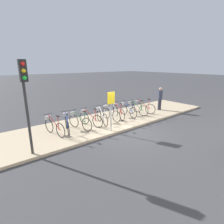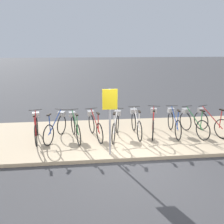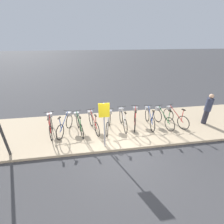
{
  "view_description": "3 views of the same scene",
  "coord_description": "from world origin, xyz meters",
  "px_view_note": "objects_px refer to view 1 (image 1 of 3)",
  "views": [
    {
      "loc": [
        -6.08,
        -6.47,
        3.54
      ],
      "look_at": [
        0.39,
        1.6,
        0.69
      ],
      "focal_mm": 28.0,
      "sensor_mm": 36.0,
      "label": 1
    },
    {
      "loc": [
        -1.27,
        -5.82,
        3.39
      ],
      "look_at": [
        -0.61,
        0.76,
        1.36
      ],
      "focal_mm": 35.0,
      "sensor_mm": 36.0,
      "label": 2
    },
    {
      "loc": [
        -1.19,
        -4.96,
        4.43
      ],
      "look_at": [
        -0.28,
        1.1,
        1.38
      ],
      "focal_mm": 24.0,
      "sensor_mm": 36.0,
      "label": 3
    }
  ],
  "objects_px": {
    "parked_bicycle_6": "(118,111)",
    "parked_bicycle_2": "(79,121)",
    "parked_bicycle_4": "(101,116)",
    "parked_bicycle_8": "(136,108)",
    "pedestrian": "(160,98)",
    "sign_post": "(111,105)",
    "parked_bicycle_1": "(67,123)",
    "parked_bicycle_0": "(54,126)",
    "parked_bicycle_7": "(128,109)",
    "parked_bicycle_3": "(89,118)",
    "parked_bicycle_5": "(110,113)",
    "parked_bicycle_9": "(142,107)",
    "traffic_light": "(25,89)"
  },
  "relations": [
    {
      "from": "parked_bicycle_2",
      "to": "parked_bicycle_9",
      "type": "bearing_deg",
      "value": 0.28
    },
    {
      "from": "parked_bicycle_9",
      "to": "traffic_light",
      "type": "bearing_deg",
      "value": -169.76
    },
    {
      "from": "parked_bicycle_0",
      "to": "sign_post",
      "type": "bearing_deg",
      "value": -29.31
    },
    {
      "from": "parked_bicycle_6",
      "to": "parked_bicycle_9",
      "type": "xyz_separation_m",
      "value": [
        2.18,
        -0.15,
        0.0
      ]
    },
    {
      "from": "pedestrian",
      "to": "parked_bicycle_8",
      "type": "bearing_deg",
      "value": 175.72
    },
    {
      "from": "parked_bicycle_4",
      "to": "parked_bicycle_9",
      "type": "xyz_separation_m",
      "value": [
        3.63,
        0.03,
        0.0
      ]
    },
    {
      "from": "traffic_light",
      "to": "parked_bicycle_0",
      "type": "bearing_deg",
      "value": 46.45
    },
    {
      "from": "parked_bicycle_7",
      "to": "pedestrian",
      "type": "height_order",
      "value": "pedestrian"
    },
    {
      "from": "parked_bicycle_3",
      "to": "parked_bicycle_7",
      "type": "xyz_separation_m",
      "value": [
        3.02,
        0.04,
        0.0
      ]
    },
    {
      "from": "pedestrian",
      "to": "parked_bicycle_4",
      "type": "bearing_deg",
      "value": 178.14
    },
    {
      "from": "parked_bicycle_2",
      "to": "traffic_light",
      "type": "height_order",
      "value": "traffic_light"
    },
    {
      "from": "parked_bicycle_0",
      "to": "parked_bicycle_8",
      "type": "distance_m",
      "value": 5.79
    },
    {
      "from": "parked_bicycle_6",
      "to": "parked_bicycle_8",
      "type": "bearing_deg",
      "value": -6.59
    },
    {
      "from": "parked_bicycle_1",
      "to": "parked_bicycle_2",
      "type": "distance_m",
      "value": 0.67
    },
    {
      "from": "parked_bicycle_4",
      "to": "parked_bicycle_8",
      "type": "distance_m",
      "value": 2.93
    },
    {
      "from": "parked_bicycle_8",
      "to": "parked_bicycle_2",
      "type": "bearing_deg",
      "value": -179.95
    },
    {
      "from": "parked_bicycle_7",
      "to": "traffic_light",
      "type": "distance_m",
      "value": 6.99
    },
    {
      "from": "parked_bicycle_7",
      "to": "parked_bicycle_9",
      "type": "relative_size",
      "value": 1.05
    },
    {
      "from": "parked_bicycle_0",
      "to": "parked_bicycle_5",
      "type": "relative_size",
      "value": 0.99
    },
    {
      "from": "parked_bicycle_0",
      "to": "parked_bicycle_8",
      "type": "relative_size",
      "value": 1.01
    },
    {
      "from": "parked_bicycle_6",
      "to": "pedestrian",
      "type": "xyz_separation_m",
      "value": [
        3.9,
        -0.35,
        0.45
      ]
    },
    {
      "from": "parked_bicycle_2",
      "to": "parked_bicycle_4",
      "type": "distance_m",
      "value": 1.49
    },
    {
      "from": "parked_bicycle_2",
      "to": "parked_bicycle_6",
      "type": "relative_size",
      "value": 1.01
    },
    {
      "from": "parked_bicycle_5",
      "to": "parked_bicycle_9",
      "type": "bearing_deg",
      "value": -2.57
    },
    {
      "from": "parked_bicycle_6",
      "to": "parked_bicycle_9",
      "type": "bearing_deg",
      "value": -3.92
    },
    {
      "from": "parked_bicycle_1",
      "to": "parked_bicycle_6",
      "type": "bearing_deg",
      "value": 1.55
    },
    {
      "from": "parked_bicycle_1",
      "to": "parked_bicycle_8",
      "type": "distance_m",
      "value": 5.09
    },
    {
      "from": "parked_bicycle_7",
      "to": "pedestrian",
      "type": "distance_m",
      "value": 3.16
    },
    {
      "from": "parked_bicycle_1",
      "to": "parked_bicycle_3",
      "type": "distance_m",
      "value": 1.37
    },
    {
      "from": "parked_bicycle_3",
      "to": "parked_bicycle_9",
      "type": "relative_size",
      "value": 1.02
    },
    {
      "from": "parked_bicycle_0",
      "to": "parked_bicycle_4",
      "type": "bearing_deg",
      "value": -1.38
    },
    {
      "from": "parked_bicycle_1",
      "to": "parked_bicycle_3",
      "type": "height_order",
      "value": "same"
    },
    {
      "from": "traffic_light",
      "to": "parked_bicycle_3",
      "type": "bearing_deg",
      "value": 22.94
    },
    {
      "from": "parked_bicycle_4",
      "to": "parked_bicycle_2",
      "type": "bearing_deg",
      "value": 179.86
    },
    {
      "from": "sign_post",
      "to": "parked_bicycle_7",
      "type": "bearing_deg",
      "value": 29.58
    },
    {
      "from": "parked_bicycle_5",
      "to": "parked_bicycle_3",
      "type": "bearing_deg",
      "value": -176.96
    },
    {
      "from": "parked_bicycle_1",
      "to": "parked_bicycle_8",
      "type": "bearing_deg",
      "value": -0.82
    },
    {
      "from": "parked_bicycle_1",
      "to": "parked_bicycle_7",
      "type": "distance_m",
      "value": 4.39
    },
    {
      "from": "pedestrian",
      "to": "sign_post",
      "type": "relative_size",
      "value": 0.83
    },
    {
      "from": "parked_bicycle_0",
      "to": "sign_post",
      "type": "relative_size",
      "value": 0.83
    },
    {
      "from": "parked_bicycle_2",
      "to": "pedestrian",
      "type": "xyz_separation_m",
      "value": [
        6.84,
        -0.18,
        0.45
      ]
    },
    {
      "from": "parked_bicycle_6",
      "to": "parked_bicycle_2",
      "type": "bearing_deg",
      "value": -176.6
    },
    {
      "from": "parked_bicycle_7",
      "to": "sign_post",
      "type": "xyz_separation_m",
      "value": [
        -2.58,
        -1.46,
        0.95
      ]
    },
    {
      "from": "parked_bicycle_1",
      "to": "parked_bicycle_2",
      "type": "relative_size",
      "value": 0.98
    },
    {
      "from": "pedestrian",
      "to": "parked_bicycle_0",
      "type": "bearing_deg",
      "value": 178.31
    },
    {
      "from": "parked_bicycle_3",
      "to": "pedestrian",
      "type": "distance_m",
      "value": 6.15
    },
    {
      "from": "parked_bicycle_4",
      "to": "parked_bicycle_7",
      "type": "xyz_separation_m",
      "value": [
        2.23,
        0.12,
        0.0
      ]
    },
    {
      "from": "parked_bicycle_5",
      "to": "sign_post",
      "type": "bearing_deg",
      "value": -126.71
    },
    {
      "from": "traffic_light",
      "to": "parked_bicycle_7",
      "type": "bearing_deg",
      "value": 13.11
    },
    {
      "from": "parked_bicycle_3",
      "to": "parked_bicycle_4",
      "type": "bearing_deg",
      "value": -5.43
    }
  ]
}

